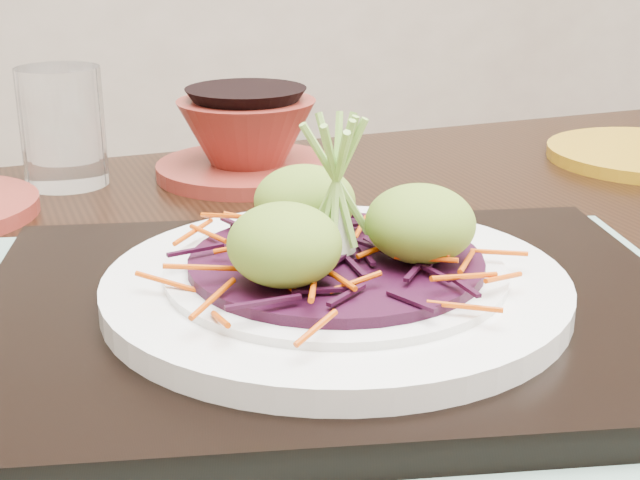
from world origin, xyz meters
name	(u,v)px	position (x,y,z in m)	size (l,w,h in m)	color
dining_table	(361,428)	(-0.11, 0.10, 0.63)	(1.21, 0.85, 0.73)	black
placemat	(336,330)	(-0.15, 0.06, 0.73)	(0.44, 0.34, 0.00)	gray
serving_tray	(336,313)	(-0.15, 0.06, 0.74)	(0.38, 0.29, 0.02)	black
white_plate	(336,284)	(-0.15, 0.06, 0.76)	(0.25, 0.25, 0.02)	white
cabbage_bed	(336,262)	(-0.15, 0.06, 0.77)	(0.16, 0.16, 0.01)	black
carrot_julienne	(336,248)	(-0.15, 0.06, 0.78)	(0.19, 0.19, 0.01)	#C34203
guacamole_scoops	(337,223)	(-0.15, 0.06, 0.79)	(0.14, 0.12, 0.04)	olive
scallion_garnish	(336,188)	(-0.15, 0.06, 0.81)	(0.06, 0.06, 0.09)	#84B749
water_glass	(63,127)	(-0.23, 0.42, 0.78)	(0.07, 0.07, 0.10)	white
terracotta_bowl_set	(247,142)	(-0.08, 0.38, 0.76)	(0.17, 0.17, 0.07)	maroon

